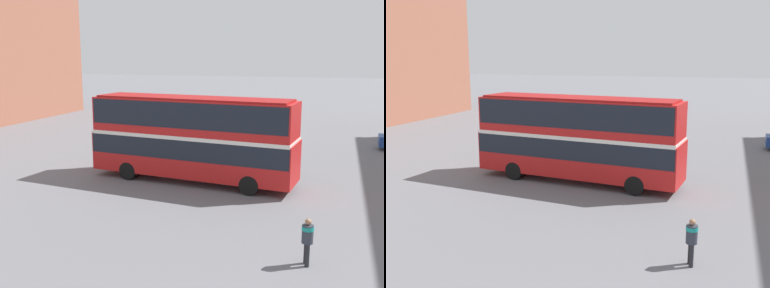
{
  "view_description": "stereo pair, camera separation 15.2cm",
  "coord_description": "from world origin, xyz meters",
  "views": [
    {
      "loc": [
        7.47,
        -22.6,
        6.7
      ],
      "look_at": [
        0.12,
        -0.35,
        2.05
      ],
      "focal_mm": 42.0,
      "sensor_mm": 36.0,
      "label": 1
    },
    {
      "loc": [
        7.61,
        -22.55,
        6.7
      ],
      "look_at": [
        0.12,
        -0.35,
        2.05
      ],
      "focal_mm": 42.0,
      "sensor_mm": 36.0,
      "label": 2
    }
  ],
  "objects": [
    {
      "name": "pedestrian_foreground",
      "position": [
        6.74,
        -8.59,
        0.97
      ],
      "size": [
        0.48,
        0.48,
        1.58
      ],
      "rotation": [
        0.0,
        0.0,
        3.39
      ],
      "color": "#232328",
      "rests_on": "ground_plane"
    },
    {
      "name": "double_decker_bus",
      "position": [
        0.12,
        -0.35,
        2.6
      ],
      "size": [
        11.28,
        3.68,
        4.55
      ],
      "rotation": [
        0.0,
        0.0,
        -0.1
      ],
      "color": "red",
      "rests_on": "ground_plane"
    },
    {
      "name": "parked_car_kerb_near",
      "position": [
        -7.42,
        13.43,
        0.79
      ],
      "size": [
        4.54,
        1.97,
        1.54
      ],
      "rotation": [
        0.0,
        0.0,
        3.13
      ],
      "color": "black",
      "rests_on": "ground_plane"
    },
    {
      "name": "ground_plane",
      "position": [
        0.0,
        0.0,
        0.0
      ],
      "size": [
        240.0,
        240.0,
        0.0
      ],
      "primitive_type": "plane",
      "color": "slate"
    }
  ]
}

